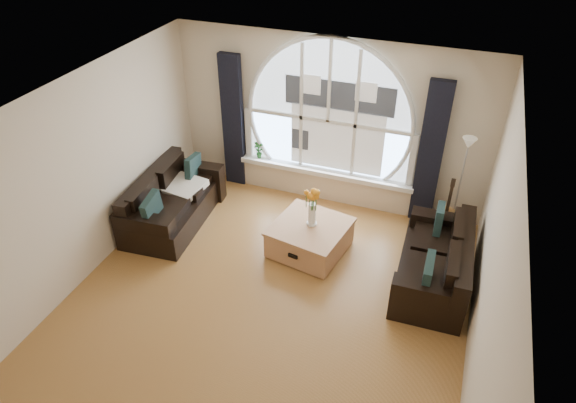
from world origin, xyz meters
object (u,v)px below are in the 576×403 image
at_px(coffee_chest, 310,237).
at_px(potted_plant, 259,150).
at_px(sofa_left, 173,200).
at_px(floor_lamp, 459,187).
at_px(vase_flowers, 312,202).
at_px(sofa_right, 435,259).
at_px(guitar, 448,206).

height_order(coffee_chest, potted_plant, potted_plant).
bearing_deg(sofa_left, floor_lamp, 12.27).
bearing_deg(coffee_chest, sofa_left, -168.83).
bearing_deg(floor_lamp, vase_flowers, -148.46).
xyz_separation_m(sofa_left, sofa_right, (3.96, -0.03, 0.00)).
bearing_deg(coffee_chest, potted_plant, 144.65).
distance_m(sofa_left, potted_plant, 1.69).
distance_m(sofa_left, coffee_chest, 2.22).
bearing_deg(sofa_left, coffee_chest, -3.33).
relative_size(sofa_left, sofa_right, 1.03).
height_order(sofa_left, potted_plant, potted_plant).
bearing_deg(potted_plant, guitar, -6.08).
distance_m(sofa_right, potted_plant, 3.46).
xyz_separation_m(sofa_left, potted_plant, (0.84, 1.43, 0.31)).
relative_size(sofa_right, vase_flowers, 2.49).
relative_size(sofa_right, guitar, 1.65).
bearing_deg(sofa_left, potted_plant, 55.08).
xyz_separation_m(coffee_chest, guitar, (1.79, 1.05, 0.28)).
xyz_separation_m(sofa_right, potted_plant, (-3.12, 1.46, 0.31)).
xyz_separation_m(sofa_right, vase_flowers, (-1.74, 0.11, 0.44)).
xyz_separation_m(vase_flowers, potted_plant, (-1.38, 1.35, -0.14)).
distance_m(coffee_chest, potted_plant, 2.00).
relative_size(floor_lamp, guitar, 1.51).
relative_size(sofa_right, coffee_chest, 1.73).
distance_m(vase_flowers, potted_plant, 1.94).
height_order(coffee_chest, vase_flowers, vase_flowers).
xyz_separation_m(floor_lamp, guitar, (-0.10, -0.14, -0.27)).
distance_m(sofa_right, floor_lamp, 1.33).
bearing_deg(vase_flowers, coffee_chest, -105.97).
relative_size(vase_flowers, potted_plant, 2.25).
distance_m(coffee_chest, vase_flowers, 0.60).
distance_m(vase_flowers, floor_lamp, 2.20).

